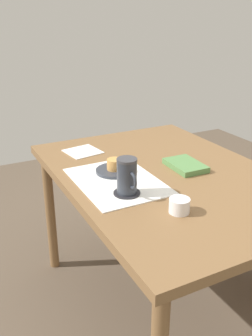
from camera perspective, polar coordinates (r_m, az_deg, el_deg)
name	(u,v)px	position (r m, az deg, el deg)	size (l,w,h in m)	color
ground_plane	(161,307)	(1.95, 5.34, -20.34)	(4.40, 4.40, 0.02)	brown
dining_table	(166,189)	(1.59, 6.17, -3.19)	(1.19, 0.84, 0.70)	brown
placemat	(117,181)	(1.47, -1.39, -2.00)	(0.42, 0.31, 0.00)	white
pastry_plate	(115,171)	(1.55, -1.73, -0.40)	(0.16, 0.16, 0.01)	#333842
pastry	(115,164)	(1.54, -1.74, 0.56)	(0.06, 0.06, 0.04)	tan
coffee_coaster	(127,193)	(1.37, 0.13, -3.82)	(0.10, 0.10, 0.01)	#232328
coffee_mug	(127,176)	(1.34, 0.18, -1.23)	(0.11, 0.07, 0.13)	#2D333D
paper_napkin	(83,152)	(1.79, -6.60, 2.50)	(0.15, 0.15, 0.00)	white
sugar_bowl	(179,206)	(1.26, 8.14, -5.69)	(0.07, 0.07, 0.05)	white
small_book	(185,165)	(1.61, 9.05, 0.41)	(0.18, 0.12, 0.02)	#598C4C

